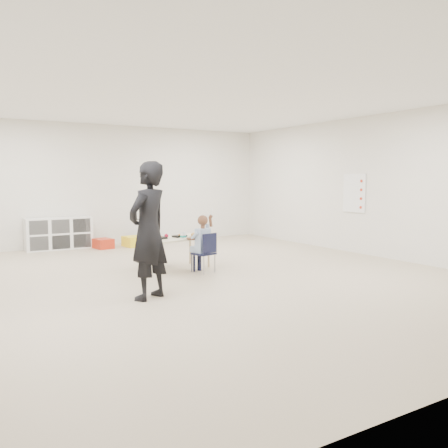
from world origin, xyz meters
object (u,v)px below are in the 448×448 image
chair_near (204,253)px  cubby_shelf (59,233)px  adult (148,231)px  child (204,241)px  table (176,253)px

chair_near → cubby_shelf: size_ratio=0.47×
adult → chair_near: bearing=-170.7°
child → adult: 1.88m
cubby_shelf → table: bearing=-71.1°
child → cubby_shelf: bearing=95.2°
cubby_shelf → adult: adult is taller
table → cubby_shelf: 3.66m
chair_near → adult: (-1.43, -1.15, 0.55)m
chair_near → adult: bearing=-156.4°
table → chair_near: bearing=-73.9°
chair_near → cubby_shelf: 4.19m
table → child: child is taller
table → chair_near: chair_near is taller
chair_near → cubby_shelf: bearing=95.2°
chair_near → adult: adult is taller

